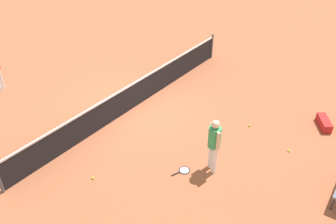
# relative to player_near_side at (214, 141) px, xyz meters

# --- Properties ---
(ground_plane) EXTENTS (40.00, 40.00, 0.00)m
(ground_plane) POSITION_rel_player_near_side_xyz_m (0.85, 3.83, -1.01)
(ground_plane) COLOR #9E5638
(court_net) EXTENTS (10.09, 0.09, 1.07)m
(court_net) POSITION_rel_player_near_side_xyz_m (0.85, 3.83, -0.51)
(court_net) COLOR #4C4C51
(court_net) RESTS_ON ground_plane
(player_near_side) EXTENTS (0.47, 0.49, 1.70)m
(player_near_side) POSITION_rel_player_near_side_xyz_m (0.00, 0.00, 0.00)
(player_near_side) COLOR white
(player_near_side) RESTS_ON ground_plane
(tennis_racket_near_player) EXTENTS (0.61, 0.40, 0.03)m
(tennis_racket_near_player) POSITION_rel_player_near_side_xyz_m (-0.56, 0.58, -1.00)
(tennis_racket_near_player) COLOR black
(tennis_racket_near_player) RESTS_ON ground_plane
(tennis_ball_near_player) EXTENTS (0.07, 0.07, 0.07)m
(tennis_ball_near_player) POSITION_rel_player_near_side_xyz_m (-2.35, 2.34, -0.98)
(tennis_ball_near_player) COLOR #C6E033
(tennis_ball_near_player) RESTS_ON ground_plane
(tennis_ball_by_net) EXTENTS (0.07, 0.07, 0.07)m
(tennis_ball_by_net) POSITION_rel_player_near_side_xyz_m (2.07, -1.40, -0.98)
(tennis_ball_by_net) COLOR #C6E033
(tennis_ball_by_net) RESTS_ON ground_plane
(tennis_ball_midcourt) EXTENTS (0.07, 0.07, 0.07)m
(tennis_ball_midcourt) POSITION_rel_player_near_side_xyz_m (2.45, 0.12, -0.98)
(tennis_ball_midcourt) COLOR #C6E033
(tennis_ball_midcourt) RESTS_ON ground_plane
(equipment_bag) EXTENTS (0.81, 0.71, 0.28)m
(equipment_bag) POSITION_rel_player_near_side_xyz_m (3.98, -1.74, -0.87)
(equipment_bag) COLOR #B21E1E
(equipment_bag) RESTS_ON ground_plane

